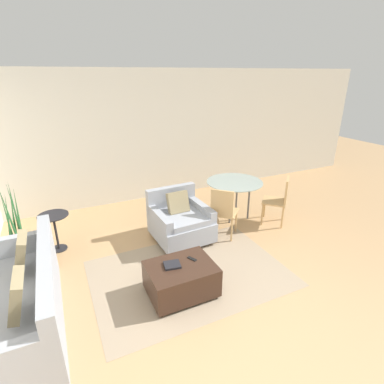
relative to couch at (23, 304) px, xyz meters
The scene contains 13 objects.
ground_plane 2.48m from the couch, 21.28° to the right, with size 20.00×20.00×0.00m, color tan.
wall_back 3.97m from the couch, 53.18° to the left, with size 12.00×0.06×2.75m.
area_rug 2.07m from the couch, ahead, with size 2.67×1.86×0.01m.
couch is the anchor object (origin of this frame).
armchair 2.54m from the couch, 24.40° to the left, with size 0.93×0.95×0.83m.
ottoman 1.79m from the couch, ahead, with size 0.84×0.63×0.42m.
book_stack 1.69m from the couch, ahead, with size 0.23×0.21×0.03m.
tv_remote_primary 1.97m from the couch, ahead, with size 0.09×0.14×0.01m.
potted_plant 1.53m from the couch, 94.28° to the left, with size 0.42×0.42×1.28m.
side_table 1.61m from the couch, 75.67° to the left, with size 0.46×0.46×0.61m.
dining_table 3.85m from the couch, 20.97° to the left, with size 1.07×1.07×0.73m.
dining_chair_near_left 3.09m from the couch, 14.50° to the left, with size 0.59×0.59×0.90m.
dining_chair_near_right 4.26m from the couch, 10.44° to the left, with size 0.59×0.59×0.90m.
Camera 1 is at (-1.72, -2.22, 2.65)m, focal length 28.00 mm.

